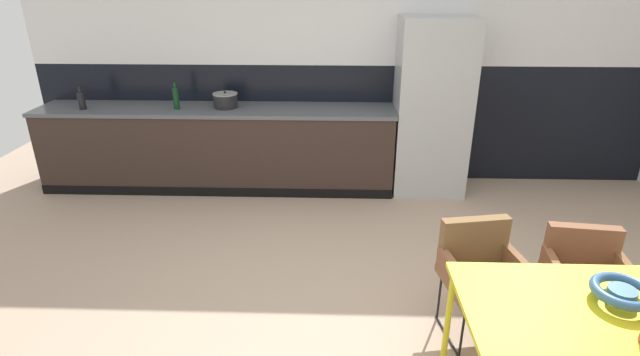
% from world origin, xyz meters
% --- Properties ---
extents(ground_plane, '(9.13, 9.13, 0.00)m').
position_xyz_m(ground_plane, '(0.00, 0.00, 0.00)').
color(ground_plane, tan).
extents(back_wall_splashback_dark, '(7.03, 0.12, 1.31)m').
position_xyz_m(back_wall_splashback_dark, '(0.00, 2.75, 0.66)').
color(back_wall_splashback_dark, black).
rests_on(back_wall_splashback_dark, ground).
extents(back_wall_panel_upper, '(7.03, 0.12, 1.31)m').
position_xyz_m(back_wall_panel_upper, '(0.00, 2.75, 1.97)').
color(back_wall_panel_upper, silver).
rests_on(back_wall_panel_upper, back_wall_splashback_dark).
extents(kitchen_counter, '(3.85, 0.63, 0.91)m').
position_xyz_m(kitchen_counter, '(-1.45, 2.39, 0.45)').
color(kitchen_counter, '#332520').
rests_on(kitchen_counter, ground).
extents(refrigerator_column, '(0.76, 0.60, 1.85)m').
position_xyz_m(refrigerator_column, '(0.86, 2.39, 0.93)').
color(refrigerator_column, '#ADAFB2').
rests_on(refrigerator_column, ground).
extents(dining_table, '(1.60, 0.78, 0.76)m').
position_xyz_m(dining_table, '(1.27, -0.72, 0.71)').
color(dining_table, gold).
rests_on(dining_table, ground).
extents(armchair_near_window, '(0.56, 0.55, 0.77)m').
position_xyz_m(armchair_near_window, '(0.79, 0.04, 0.50)').
color(armchair_near_window, brown).
rests_on(armchair_near_window, ground).
extents(armchair_by_stool, '(0.53, 0.52, 0.73)m').
position_xyz_m(armchair_by_stool, '(1.47, 0.04, 0.48)').
color(armchair_by_stool, brown).
rests_on(armchair_by_stool, ground).
extents(fruit_bowl, '(0.29, 0.29, 0.08)m').
position_xyz_m(fruit_bowl, '(1.25, -0.66, 0.81)').
color(fruit_bowl, '#33607F').
rests_on(fruit_bowl, dining_table).
extents(cooking_pot, '(0.26, 0.26, 0.18)m').
position_xyz_m(cooking_pot, '(-1.34, 2.41, 0.99)').
color(cooking_pot, black).
rests_on(cooking_pot, kitchen_counter).
extents(bottle_spice_small, '(0.06, 0.06, 0.28)m').
position_xyz_m(bottle_spice_small, '(-1.85, 2.33, 1.03)').
color(bottle_spice_small, '#0F3319').
rests_on(bottle_spice_small, kitchen_counter).
extents(bottle_wine_green, '(0.07, 0.07, 0.24)m').
position_xyz_m(bottle_wine_green, '(-2.84, 2.29, 1.01)').
color(bottle_wine_green, black).
rests_on(bottle_wine_green, kitchen_counter).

